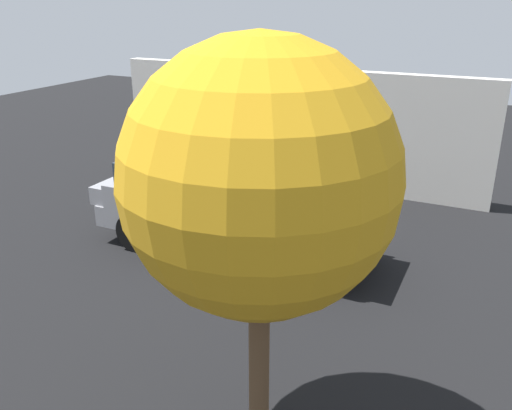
# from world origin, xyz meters

# --- Properties ---
(ground_plane) EXTENTS (40.00, 40.00, 0.00)m
(ground_plane) POSITION_xyz_m (0.00, 0.00, 0.00)
(ground_plane) COLOR black
(pickup_truck) EXTENTS (6.05, 2.06, 2.23)m
(pickup_truck) POSITION_xyz_m (0.37, 0.00, 0.96)
(pickup_truck) COLOR gray
(pickup_truck) RESTS_ON ground_plane
(building_facade) EXTENTS (10.69, 0.36, 3.21)m
(building_facade) POSITION_xyz_m (0.52, -4.76, 1.60)
(building_facade) COLOR silver
(building_facade) RESTS_ON ground_plane
(tree_background) EXTENTS (2.88, 2.88, 4.74)m
(tree_background) POSITION_xyz_m (-2.73, 4.37, 3.28)
(tree_background) COLOR brown
(tree_background) RESTS_ON ground_plane
(trash_can) EXTENTS (0.60, 0.60, 0.98)m
(trash_can) POSITION_xyz_m (2.92, -3.16, 0.50)
(trash_can) COLOR #3F4C66
(trash_can) RESTS_ON ground_plane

